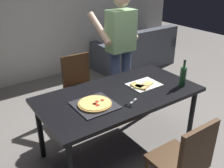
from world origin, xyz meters
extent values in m
plane|color=gray|center=(0.00, 0.00, 0.00)|extent=(12.00, 12.00, 0.00)
cube|color=silver|center=(0.00, 2.60, 1.40)|extent=(6.40, 0.10, 2.80)
cube|color=black|center=(0.00, 0.00, 0.73)|extent=(1.78, 0.92, 0.04)
cylinder|color=black|center=(0.81, -0.38, 0.35)|extent=(0.06, 0.06, 0.71)
cylinder|color=black|center=(-0.81, 0.38, 0.35)|extent=(0.06, 0.06, 0.71)
cylinder|color=black|center=(0.81, 0.38, 0.35)|extent=(0.06, 0.06, 0.71)
cube|color=#472D19|center=(0.00, -0.86, 0.43)|extent=(0.42, 0.42, 0.04)
cube|color=#472D19|center=(0.00, -1.05, 0.68)|extent=(0.42, 0.04, 0.45)
cylinder|color=#472D19|center=(0.18, -0.68, 0.21)|extent=(0.04, 0.04, 0.41)
cube|color=#472D19|center=(0.00, 0.86, 0.43)|extent=(0.42, 0.42, 0.04)
cube|color=#472D19|center=(0.00, 1.05, 0.68)|extent=(0.42, 0.04, 0.45)
cylinder|color=#472D19|center=(-0.18, 0.68, 0.21)|extent=(0.04, 0.04, 0.41)
cylinder|color=#472D19|center=(0.18, 0.68, 0.21)|extent=(0.04, 0.04, 0.41)
cylinder|color=#472D19|center=(-0.18, 1.04, 0.21)|extent=(0.04, 0.04, 0.41)
cylinder|color=#472D19|center=(0.18, 1.04, 0.21)|extent=(0.04, 0.04, 0.41)
cube|color=#4C515B|center=(1.90, 2.05, 0.20)|extent=(1.72, 0.89, 0.40)
cube|color=#4C515B|center=(1.91, 1.73, 0.62)|extent=(1.70, 0.24, 0.45)
cube|color=#4C515B|center=(2.67, 2.07, 0.50)|extent=(0.18, 0.85, 0.20)
cube|color=#4C515B|center=(1.13, 2.03, 0.50)|extent=(0.18, 0.85, 0.20)
cylinder|color=#38476B|center=(0.64, 0.71, 0.47)|extent=(0.14, 0.14, 0.95)
cylinder|color=#38476B|center=(0.44, 0.71, 0.47)|extent=(0.14, 0.14, 0.95)
cube|color=#99CC8C|center=(0.54, 0.71, 1.23)|extent=(0.38, 0.22, 0.55)
cylinder|color=#E0B293|center=(0.77, 0.89, 1.25)|extent=(0.09, 0.50, 0.39)
cylinder|color=#E0B293|center=(0.31, 0.89, 1.25)|extent=(0.09, 0.50, 0.39)
cube|color=#2D2D33|center=(-0.37, -0.08, 0.76)|extent=(0.40, 0.40, 0.01)
cylinder|color=tan|center=(-0.37, -0.08, 0.77)|extent=(0.34, 0.34, 0.02)
cylinder|color=#EACC6B|center=(-0.37, -0.08, 0.78)|extent=(0.30, 0.30, 0.01)
cylinder|color=#B22819|center=(-0.39, -0.10, 0.79)|extent=(0.04, 0.04, 0.00)
cylinder|color=#B22819|center=(-0.38, -0.11, 0.79)|extent=(0.04, 0.04, 0.00)
cylinder|color=#B22819|center=(-0.37, -0.14, 0.79)|extent=(0.04, 0.04, 0.00)
cylinder|color=#B22819|center=(-0.34, -0.08, 0.79)|extent=(0.04, 0.04, 0.00)
cylinder|color=#B22819|center=(-0.28, -0.08, 0.79)|extent=(0.04, 0.04, 0.00)
cube|color=white|center=(0.35, 0.00, 0.76)|extent=(0.36, 0.28, 0.01)
cube|color=#EACC6B|center=(0.25, 0.00, 0.77)|extent=(0.13, 0.16, 0.02)
cube|color=tan|center=(0.23, 0.06, 0.77)|extent=(0.09, 0.05, 0.02)
cube|color=#EACC6B|center=(0.26, -0.05, 0.77)|extent=(0.15, 0.17, 0.02)
cube|color=tan|center=(0.29, -0.10, 0.77)|extent=(0.09, 0.07, 0.02)
cube|color=#EACC6B|center=(0.38, -0.03, 0.77)|extent=(0.16, 0.13, 0.02)
cube|color=tan|center=(0.32, -0.05, 0.77)|extent=(0.05, 0.09, 0.02)
cylinder|color=#194723|center=(0.70, -0.26, 0.86)|extent=(0.07, 0.07, 0.22)
cylinder|color=#194723|center=(0.70, -0.26, 1.01)|extent=(0.03, 0.03, 0.08)
cylinder|color=black|center=(0.70, -0.26, 1.06)|extent=(0.03, 0.03, 0.02)
cube|color=silver|center=(0.00, -0.24, 0.76)|extent=(0.11, 0.07, 0.01)
cube|color=silver|center=(0.00, -0.24, 0.76)|extent=(0.12, 0.04, 0.01)
torus|color=black|center=(-0.11, -0.26, 0.76)|extent=(0.06, 0.06, 0.01)
torus|color=black|center=(-0.09, -0.30, 0.76)|extent=(0.06, 0.06, 0.01)
camera|label=1|loc=(-1.47, -1.96, 2.01)|focal=40.24mm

